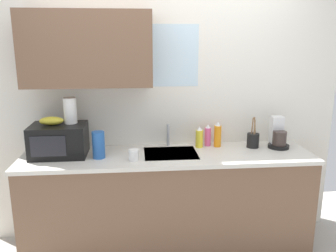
# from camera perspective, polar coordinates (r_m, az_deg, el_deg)

# --- Properties ---
(kitchen_wall_assembly) EXTENTS (3.29, 0.42, 2.50)m
(kitchen_wall_assembly) POSITION_cam_1_polar(r_m,az_deg,el_deg) (3.23, -2.90, 4.92)
(kitchen_wall_assembly) COLOR silver
(kitchen_wall_assembly) RESTS_ON ground
(counter_unit) EXTENTS (2.52, 0.63, 0.90)m
(counter_unit) POSITION_cam_1_polar(r_m,az_deg,el_deg) (3.22, 0.01, -12.06)
(counter_unit) COLOR brown
(counter_unit) RESTS_ON ground
(sink_faucet) EXTENTS (0.03, 0.03, 0.21)m
(sink_faucet) POSITION_cam_1_polar(r_m,az_deg,el_deg) (3.25, 0.03, -1.48)
(sink_faucet) COLOR #B2B5BA
(sink_faucet) RESTS_ON counter_unit
(microwave) EXTENTS (0.46, 0.35, 0.27)m
(microwave) POSITION_cam_1_polar(r_m,az_deg,el_deg) (3.11, -17.34, -2.23)
(microwave) COLOR black
(microwave) RESTS_ON counter_unit
(banana_bunch) EXTENTS (0.20, 0.11, 0.07)m
(banana_bunch) POSITION_cam_1_polar(r_m,az_deg,el_deg) (3.08, -18.46, 0.80)
(banana_bunch) COLOR gold
(banana_bunch) RESTS_ON microwave
(paper_towel_roll) EXTENTS (0.11, 0.11, 0.22)m
(paper_towel_roll) POSITION_cam_1_polar(r_m,az_deg,el_deg) (3.09, -15.65, 2.44)
(paper_towel_roll) COLOR white
(paper_towel_roll) RESTS_ON microwave
(coffee_maker) EXTENTS (0.19, 0.21, 0.28)m
(coffee_maker) POSITION_cam_1_polar(r_m,az_deg,el_deg) (3.37, 17.47, -1.57)
(coffee_maker) COLOR black
(coffee_maker) RESTS_ON counter_unit
(dish_soap_bottle_yellow) EXTENTS (0.07, 0.07, 0.20)m
(dish_soap_bottle_yellow) POSITION_cam_1_polar(r_m,az_deg,el_deg) (3.22, 5.11, -1.89)
(dish_soap_bottle_yellow) COLOR yellow
(dish_soap_bottle_yellow) RESTS_ON counter_unit
(dish_soap_bottle_pink) EXTENTS (0.06, 0.06, 0.21)m
(dish_soap_bottle_pink) POSITION_cam_1_polar(r_m,az_deg,el_deg) (3.28, 6.50, -1.58)
(dish_soap_bottle_pink) COLOR #E55999
(dish_soap_bottle_pink) RESTS_ON counter_unit
(dish_soap_bottle_orange) EXTENTS (0.07, 0.07, 0.23)m
(dish_soap_bottle_orange) POSITION_cam_1_polar(r_m,az_deg,el_deg) (3.26, 8.09, -1.46)
(dish_soap_bottle_orange) COLOR orange
(dish_soap_bottle_orange) RESTS_ON counter_unit
(cereal_canister) EXTENTS (0.10, 0.10, 0.23)m
(cereal_canister) POSITION_cam_1_polar(r_m,az_deg,el_deg) (2.97, -11.25, -3.04)
(cereal_canister) COLOR #2659A5
(cereal_canister) RESTS_ON counter_unit
(mug_white) EXTENTS (0.08, 0.08, 0.09)m
(mug_white) POSITION_cam_1_polar(r_m,az_deg,el_deg) (2.89, -5.60, -4.70)
(mug_white) COLOR white
(mug_white) RESTS_ON counter_unit
(utensil_crock) EXTENTS (0.11, 0.11, 0.28)m
(utensil_crock) POSITION_cam_1_polar(r_m,az_deg,el_deg) (3.31, 13.67, -2.21)
(utensil_crock) COLOR black
(utensil_crock) RESTS_ON counter_unit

